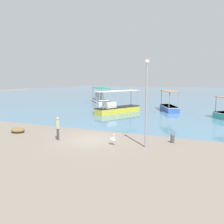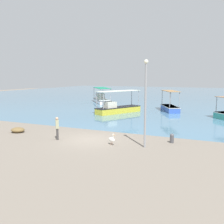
# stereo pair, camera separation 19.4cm
# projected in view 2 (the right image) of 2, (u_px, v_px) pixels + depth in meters

# --- Properties ---
(ground) EXTENTS (120.00, 120.00, 0.00)m
(ground) POSITION_uv_depth(u_px,v_px,m) (90.00, 139.00, 18.50)
(ground) COLOR slate
(harbor_water) EXTENTS (110.00, 90.00, 0.00)m
(harbor_water) POSITION_uv_depth(u_px,v_px,m) (184.00, 95.00, 61.88)
(harbor_water) COLOR teal
(harbor_water) RESTS_ON ground
(fishing_boat_center) EXTENTS (5.70, 6.58, 2.63)m
(fishing_boat_center) POSITION_uv_depth(u_px,v_px,m) (101.00, 99.00, 44.23)
(fishing_boat_center) COLOR white
(fishing_boat_center) RESTS_ON harbor_water
(fishing_boat_far_left) EXTENTS (3.40, 4.95, 2.73)m
(fishing_boat_far_left) POSITION_uv_depth(u_px,v_px,m) (170.00, 107.00, 33.41)
(fishing_boat_far_left) COLOR #365CBD
(fishing_boat_far_left) RESTS_ON harbor_water
(fishing_boat_outer) EXTENTS (4.32, 6.43, 2.82)m
(fishing_boat_outer) POSITION_uv_depth(u_px,v_px,m) (118.00, 108.00, 31.66)
(fishing_boat_outer) COLOR gold
(fishing_boat_outer) RESTS_ON harbor_water
(pelican) EXTENTS (0.74, 0.52, 0.80)m
(pelican) POSITION_uv_depth(u_px,v_px,m) (112.00, 139.00, 16.97)
(pelican) COLOR #E0997A
(pelican) RESTS_ON ground
(lamp_post) EXTENTS (0.28, 0.28, 5.69)m
(lamp_post) POSITION_uv_depth(u_px,v_px,m) (146.00, 99.00, 15.97)
(lamp_post) COLOR gray
(lamp_post) RESTS_ON ground
(mooring_bollard) EXTENTS (0.29, 0.29, 0.67)m
(mooring_bollard) POSITION_uv_depth(u_px,v_px,m) (172.00, 138.00, 17.47)
(mooring_bollard) COLOR #47474C
(mooring_bollard) RESTS_ON ground
(fisherman_standing) EXTENTS (0.42, 0.45, 1.69)m
(fisherman_standing) POSITION_uv_depth(u_px,v_px,m) (57.00, 128.00, 18.30)
(fisherman_standing) COLOR #3D3A3A
(fisherman_standing) RESTS_ON ground
(net_pile) EXTENTS (1.17, 0.99, 0.41)m
(net_pile) POSITION_uv_depth(u_px,v_px,m) (18.00, 130.00, 20.76)
(net_pile) COLOR brown
(net_pile) RESTS_ON ground
(glass_bottle) EXTENTS (0.07, 0.07, 0.27)m
(glass_bottle) POSITION_uv_depth(u_px,v_px,m) (110.00, 139.00, 18.18)
(glass_bottle) COLOR #3F7F4C
(glass_bottle) RESTS_ON ground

